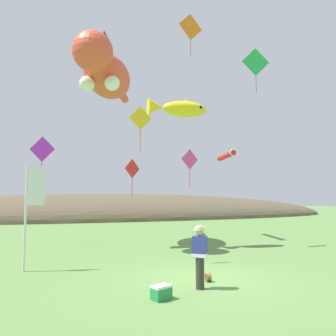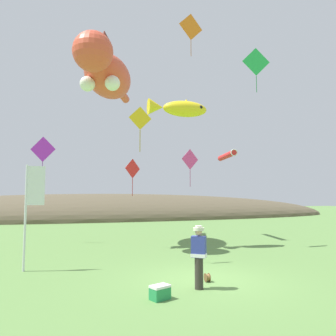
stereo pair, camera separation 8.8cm
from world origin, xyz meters
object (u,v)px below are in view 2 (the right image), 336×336
at_px(kite_diamond_violet, 43,149).
at_px(kite_giant_cat, 105,73).
at_px(festival_attendant, 199,255).
at_px(festival_banner_pole, 31,201).
at_px(kite_diamond_green, 256,62).
at_px(kite_spool, 207,277).
at_px(kite_tube_streamer, 227,156).
at_px(kite_fish_windsock, 179,108).
at_px(kite_diamond_red, 133,169).
at_px(picnic_cooler, 160,292).
at_px(kite_diamond_orange, 191,27).
at_px(kite_diamond_pink, 190,160).
at_px(kite_diamond_gold, 140,119).

bearing_deg(kite_diamond_violet, kite_giant_cat, -28.27).
xyz_separation_m(festival_attendant, kite_giant_cat, (-1.85, 9.06, 8.46)).
height_order(festival_banner_pole, kite_diamond_green, kite_diamond_green).
height_order(kite_spool, festival_banner_pole, festival_banner_pole).
xyz_separation_m(festival_banner_pole, kite_tube_streamer, (10.97, 6.35, 2.76)).
bearing_deg(festival_banner_pole, kite_diamond_green, 10.78).
height_order(kite_fish_windsock, kite_diamond_red, kite_fish_windsock).
xyz_separation_m(picnic_cooler, kite_diamond_red, (0.78, 8.28, 3.82)).
distance_m(festival_attendant, kite_diamond_orange, 13.02).
relative_size(picnic_cooler, kite_diamond_pink, 0.29).
bearing_deg(kite_diamond_gold, kite_tube_streamer, 41.85).
bearing_deg(kite_diamond_red, kite_spool, -81.41).
xyz_separation_m(kite_fish_windsock, kite_diamond_green, (3.82, -1.45, 2.41)).
relative_size(festival_attendant, kite_diamond_red, 0.93).
height_order(kite_diamond_orange, kite_diamond_pink, kite_diamond_orange).
relative_size(kite_spool, kite_diamond_red, 0.14).
xyz_separation_m(kite_diamond_orange, kite_diamond_pink, (0.00, 0.26, -7.15)).
distance_m(kite_tube_streamer, kite_diamond_orange, 8.06).
height_order(festival_attendant, festival_banner_pole, festival_banner_pole).
distance_m(kite_tube_streamer, kite_diamond_green, 6.22).
relative_size(kite_tube_streamer, kite_diamond_pink, 1.61).
relative_size(festival_attendant, kite_giant_cat, 0.22).
bearing_deg(kite_diamond_green, kite_tube_streamer, 84.38).
relative_size(festival_attendant, picnic_cooler, 3.06).
xyz_separation_m(kite_tube_streamer, kite_diamond_violet, (-11.18, 0.68, 0.04)).
distance_m(kite_diamond_gold, kite_diamond_green, 7.89).
bearing_deg(kite_diamond_orange, kite_tube_streamer, 41.12).
distance_m(picnic_cooler, kite_tube_streamer, 13.95).
height_order(festival_attendant, kite_giant_cat, kite_giant_cat).
bearing_deg(kite_diamond_pink, festival_attendant, -108.69).
bearing_deg(kite_diamond_green, kite_spool, -134.82).
bearing_deg(festival_attendant, kite_diamond_violet, 115.32).
bearing_deg(kite_diamond_violet, festival_attendant, -64.68).
bearing_deg(kite_diamond_pink, festival_banner_pole, -154.87).
height_order(picnic_cooler, kite_tube_streamer, kite_tube_streamer).
relative_size(kite_diamond_gold, kite_diamond_violet, 0.79).
xyz_separation_m(kite_fish_windsock, kite_tube_streamer, (4.25, 2.90, -2.02)).
height_order(kite_tube_streamer, kite_diamond_pink, kite_tube_streamer).
bearing_deg(kite_diamond_pink, picnic_cooler, -115.64).
bearing_deg(kite_tube_streamer, kite_diamond_gold, -138.15).
bearing_deg(kite_tube_streamer, festival_banner_pole, -149.92).
bearing_deg(picnic_cooler, kite_tube_streamer, 55.50).
bearing_deg(kite_diamond_red, festival_banner_pole, -138.25).
bearing_deg(festival_attendant, kite_fish_windsock, 75.89).
height_order(kite_diamond_orange, kite_diamond_gold, kite_diamond_orange).
bearing_deg(kite_fish_windsock, kite_diamond_orange, -22.91).
bearing_deg(kite_diamond_green, kite_diamond_pink, 155.71).
bearing_deg(festival_banner_pole, kite_tube_streamer, 30.08).
height_order(kite_fish_windsock, kite_diamond_gold, kite_fish_windsock).
bearing_deg(kite_spool, kite_giant_cat, 105.87).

